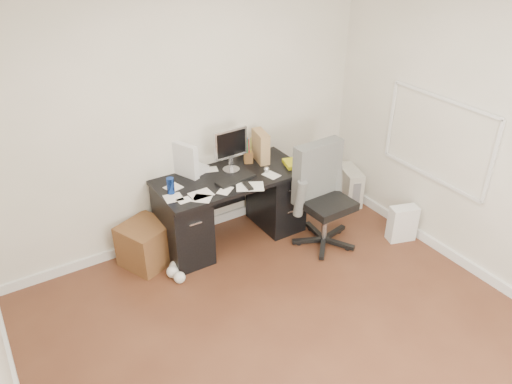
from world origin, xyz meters
TOP-DOWN VIEW (x-y plane):
  - ground at (0.00, 0.00)m, footprint 4.00×4.00m
  - room_shell at (0.03, 0.03)m, footprint 4.02×4.02m
  - desk at (0.30, 1.65)m, footprint 1.50×0.70m
  - loose_papers at (0.10, 1.60)m, footprint 1.10×0.60m
  - lcd_monitor at (0.36, 1.75)m, footprint 0.37×0.22m
  - keyboard at (0.30, 1.54)m, footprint 0.42×0.20m
  - computer_mouse at (0.65, 1.53)m, footprint 0.07×0.07m
  - travel_mug at (-0.34, 1.65)m, footprint 0.09×0.09m
  - white_binder at (-0.07, 1.89)m, footprint 0.24×0.33m
  - magazine_file at (0.74, 1.79)m, footprint 0.19×0.30m
  - pen_cup at (0.61, 1.82)m, footprint 0.15×0.15m
  - yellow_book at (0.97, 1.52)m, footprint 0.22×0.25m
  - paper_remote at (0.35, 1.36)m, footprint 0.33×0.31m
  - office_chair at (1.07, 1.07)m, footprint 0.63×0.63m
  - pc_tower at (1.86, 1.59)m, footprint 0.31×0.46m
  - shopping_bag at (1.81, 0.69)m, footprint 0.33×0.28m
  - wicker_basket at (-0.61, 1.74)m, footprint 0.56×0.56m
  - desk_printer at (-0.34, 1.82)m, footprint 0.34×0.29m

SIDE VIEW (x-z plane):
  - ground at x=0.00m, z-range 0.00..0.00m
  - desk_printer at x=-0.34m, z-range 0.00..0.18m
  - shopping_bag at x=1.81m, z-range 0.00..0.39m
  - pc_tower at x=1.86m, z-range 0.00..0.43m
  - wicker_basket at x=-0.61m, z-range 0.00..0.43m
  - desk at x=0.30m, z-range 0.02..0.77m
  - office_chair at x=1.07m, z-range 0.00..1.08m
  - loose_papers at x=0.10m, z-range 0.75..0.75m
  - paper_remote at x=0.35m, z-range 0.75..0.77m
  - keyboard at x=0.30m, z-range 0.75..0.77m
  - yellow_book at x=0.97m, z-range 0.75..0.79m
  - computer_mouse at x=0.65m, z-range 0.75..0.81m
  - travel_mug at x=-0.34m, z-range 0.75..0.91m
  - pen_cup at x=0.61m, z-range 0.75..1.02m
  - magazine_file at x=0.74m, z-range 0.75..1.07m
  - white_binder at x=-0.07m, z-range 0.75..1.09m
  - lcd_monitor at x=0.36m, z-range 0.75..1.21m
  - room_shell at x=0.03m, z-range 0.30..3.01m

